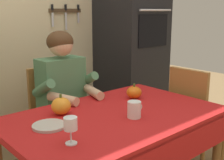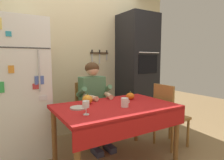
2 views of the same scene
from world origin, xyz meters
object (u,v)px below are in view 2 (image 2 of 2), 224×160
(seated_person, at_px, (94,97))
(coffee_mug, at_px, (125,102))
(chair_right_side, at_px, (168,113))
(chair_behind_person, at_px, (89,109))
(serving_tray, at_px, (79,108))
(refrigerator, at_px, (20,89))
(pumpkin_large, at_px, (130,96))
(wine_glass, at_px, (86,105))
(pumpkin_medium, at_px, (87,100))
(wall_oven, at_px, (137,72))
(dining_table, at_px, (116,112))

(seated_person, distance_m, coffee_mug, 0.71)
(coffee_mug, bearing_deg, chair_right_side, 7.88)
(chair_behind_person, distance_m, serving_tray, 0.84)
(refrigerator, relative_size, seated_person, 1.45)
(seated_person, bearing_deg, pumpkin_large, -50.76)
(wine_glass, xyz_separation_m, pumpkin_medium, (0.20, 0.41, -0.04))
(chair_right_side, bearing_deg, refrigerator, 154.79)
(pumpkin_large, bearing_deg, seated_person, 129.24)
(wine_glass, bearing_deg, pumpkin_large, 23.18)
(seated_person, distance_m, serving_tray, 0.66)
(chair_right_side, relative_size, pumpkin_large, 8.06)
(refrigerator, bearing_deg, seated_person, -16.32)
(chair_behind_person, bearing_deg, wall_oven, 7.09)
(refrigerator, xyz_separation_m, wine_glass, (0.49, -1.04, -0.06))
(coffee_mug, distance_m, pumpkin_medium, 0.47)
(wall_oven, relative_size, coffee_mug, 18.55)
(dining_table, xyz_separation_m, wine_glass, (-0.46, -0.16, 0.18))
(wine_glass, relative_size, pumpkin_large, 1.23)
(wall_oven, bearing_deg, pumpkin_medium, -152.86)
(dining_table, distance_m, chair_behind_person, 0.81)
(refrigerator, relative_size, wine_glass, 12.71)
(chair_behind_person, height_order, seated_person, seated_person)
(refrigerator, height_order, dining_table, refrigerator)
(chair_right_side, distance_m, pumpkin_medium, 1.22)
(wall_oven, height_order, wine_glass, wall_oven)
(chair_right_side, relative_size, pumpkin_medium, 6.93)
(coffee_mug, bearing_deg, pumpkin_medium, 131.20)
(pumpkin_medium, bearing_deg, refrigerator, 137.23)
(dining_table, xyz_separation_m, pumpkin_large, (0.34, 0.19, 0.13))
(chair_right_side, xyz_separation_m, serving_tray, (-1.33, 0.10, 0.24))
(refrigerator, bearing_deg, pumpkin_medium, -42.77)
(dining_table, distance_m, wine_glass, 0.52)
(serving_tray, bearing_deg, wall_oven, 28.73)
(coffee_mug, bearing_deg, dining_table, 113.71)
(chair_right_side, bearing_deg, wall_oven, 80.69)
(dining_table, xyz_separation_m, pumpkin_medium, (-0.26, 0.25, 0.14))
(dining_table, bearing_deg, seated_person, 89.61)
(refrigerator, relative_size, coffee_mug, 15.90)
(serving_tray, bearing_deg, refrigerator, 123.74)
(wine_glass, relative_size, pumpkin_medium, 1.06)
(refrigerator, height_order, chair_right_side, refrigerator)
(refrigerator, height_order, serving_tray, refrigerator)
(pumpkin_medium, bearing_deg, pumpkin_large, -5.84)
(chair_right_side, xyz_separation_m, pumpkin_medium, (-1.17, 0.24, 0.28))
(chair_behind_person, bearing_deg, wine_glass, -116.06)
(refrigerator, bearing_deg, chair_right_side, -25.21)
(coffee_mug, distance_m, wine_glass, 0.51)
(pumpkin_large, bearing_deg, dining_table, -151.55)
(refrigerator, relative_size, pumpkin_large, 15.61)
(chair_behind_person, relative_size, seated_person, 0.75)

